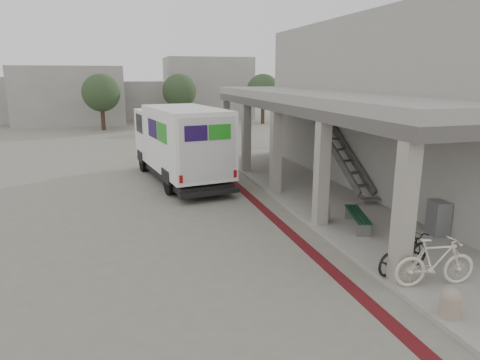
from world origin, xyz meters
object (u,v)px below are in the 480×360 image
object	(u,v)px
fedex_truck	(179,142)
bicycle_cream	(435,262)
utility_cabinet	(438,218)
bench	(357,217)
bicycle_black	(404,252)

from	to	relation	value
fedex_truck	bicycle_cream	bearing A→B (deg)	-80.39
bicycle_cream	utility_cabinet	bearing A→B (deg)	-33.22
bench	bicycle_black	world-z (taller)	bicycle_black
fedex_truck	bicycle_cream	size ratio (longest dim) A/B	4.34
bicycle_black	bicycle_cream	bearing A→B (deg)	175.70
fedex_truck	bench	size ratio (longest dim) A/B	4.23
bench	bicycle_cream	world-z (taller)	bicycle_cream
fedex_truck	bench	bearing A→B (deg)	-70.51
fedex_truck	bicycle_black	world-z (taller)	fedex_truck
fedex_truck	bicycle_black	bearing A→B (deg)	-79.94
utility_cabinet	bicycle_cream	size ratio (longest dim) A/B	0.54
fedex_truck	utility_cabinet	distance (m)	11.12
bench	utility_cabinet	distance (m)	2.28
utility_cabinet	bicycle_cream	world-z (taller)	bicycle_cream
bicycle_black	bicycle_cream	size ratio (longest dim) A/B	0.94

